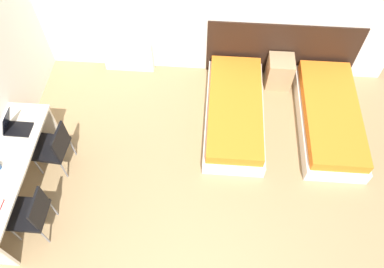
{
  "coord_description": "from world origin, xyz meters",
  "views": [
    {
      "loc": [
        0.21,
        -0.67,
        4.72
      ],
      "look_at": [
        0.0,
        2.15,
        0.55
      ],
      "focal_mm": 35.0,
      "sensor_mm": 36.0,
      "label": 1
    }
  ],
  "objects_px": {
    "nightstand": "(279,72)",
    "chair_near_notebook": "(32,213)",
    "bed_near_door": "(329,117)",
    "laptop": "(14,126)",
    "chair_near_laptop": "(54,147)",
    "bed_near_window": "(235,111)"
  },
  "relations": [
    {
      "from": "bed_near_door",
      "to": "chair_near_notebook",
      "type": "bearing_deg",
      "value": -153.32
    },
    {
      "from": "bed_near_door",
      "to": "nightstand",
      "type": "height_order",
      "value": "nightstand"
    },
    {
      "from": "bed_near_door",
      "to": "chair_near_laptop",
      "type": "relative_size",
      "value": 2.43
    },
    {
      "from": "nightstand",
      "to": "chair_near_notebook",
      "type": "bearing_deg",
      "value": -138.83
    },
    {
      "from": "bed_near_window",
      "to": "chair_near_laptop",
      "type": "distance_m",
      "value": 2.65
    },
    {
      "from": "chair_near_notebook",
      "to": "laptop",
      "type": "bearing_deg",
      "value": 113.84
    },
    {
      "from": "bed_near_window",
      "to": "laptop",
      "type": "xyz_separation_m",
      "value": [
        -2.88,
        -0.92,
        0.6
      ]
    },
    {
      "from": "bed_near_door",
      "to": "chair_near_notebook",
      "type": "xyz_separation_m",
      "value": [
        -3.87,
        -1.94,
        0.28
      ]
    },
    {
      "from": "chair_near_laptop",
      "to": "chair_near_notebook",
      "type": "height_order",
      "value": "same"
    },
    {
      "from": "bed_near_window",
      "to": "chair_near_laptop",
      "type": "xyz_separation_m",
      "value": [
        -2.44,
        -1.0,
        0.28
      ]
    },
    {
      "from": "nightstand",
      "to": "chair_near_laptop",
      "type": "height_order",
      "value": "chair_near_laptop"
    },
    {
      "from": "bed_near_window",
      "to": "chair_near_laptop",
      "type": "bearing_deg",
      "value": -157.76
    },
    {
      "from": "bed_near_door",
      "to": "chair_near_laptop",
      "type": "xyz_separation_m",
      "value": [
        -3.87,
        -1.0,
        0.28
      ]
    },
    {
      "from": "chair_near_notebook",
      "to": "bed_near_door",
      "type": "bearing_deg",
      "value": 27.06
    },
    {
      "from": "bed_near_door",
      "to": "laptop",
      "type": "distance_m",
      "value": 4.45
    },
    {
      "from": "bed_near_window",
      "to": "laptop",
      "type": "distance_m",
      "value": 3.08
    },
    {
      "from": "laptop",
      "to": "bed_near_window",
      "type": "bearing_deg",
      "value": 18.07
    },
    {
      "from": "nightstand",
      "to": "chair_near_notebook",
      "type": "height_order",
      "value": "chair_near_notebook"
    },
    {
      "from": "nightstand",
      "to": "laptop",
      "type": "bearing_deg",
      "value": -154.28
    },
    {
      "from": "chair_near_laptop",
      "to": "laptop",
      "type": "height_order",
      "value": "laptop"
    },
    {
      "from": "chair_near_laptop",
      "to": "laptop",
      "type": "bearing_deg",
      "value": 174.37
    },
    {
      "from": "nightstand",
      "to": "chair_near_notebook",
      "type": "distance_m",
      "value": 4.19
    }
  ]
}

